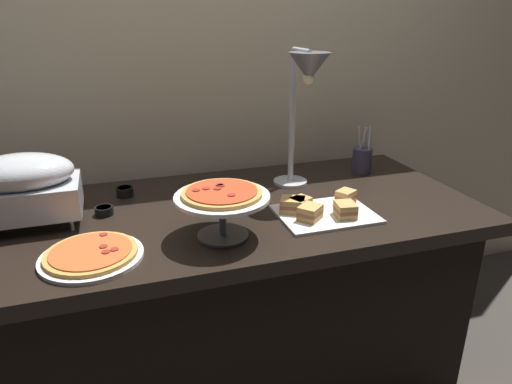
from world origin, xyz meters
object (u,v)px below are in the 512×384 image
heat_lamp (305,83)px  pizza_plate_front (92,255)px  sandwich_platter (321,209)px  sauce_cup_far (104,210)px  sauce_cup_near (125,191)px  utensil_holder (362,160)px  chafing_dish (23,186)px  pizza_plate_center (222,200)px

heat_lamp → pizza_plate_front: heat_lamp is taller
pizza_plate_front → sandwich_platter: size_ratio=0.89×
sandwich_platter → sauce_cup_far: bearing=161.8°
sandwich_platter → sauce_cup_far: sandwich_platter is taller
pizza_plate_front → sauce_cup_near: 0.49m
sauce_cup_near → utensil_holder: bearing=-1.5°
sauce_cup_far → chafing_dish: bearing=-178.7°
sauce_cup_near → utensil_holder: utensil_holder is taller
sauce_cup_far → utensil_holder: 1.11m
pizza_plate_center → utensil_holder: (0.74, 0.43, -0.07)m
chafing_dish → sauce_cup_far: size_ratio=5.45×
sandwich_platter → utensil_holder: (0.38, 0.37, 0.04)m
heat_lamp → utensil_holder: 0.53m
chafing_dish → sandwich_platter: (0.96, -0.23, -0.12)m
heat_lamp → utensil_holder: (0.35, 0.15, -0.37)m
heat_lamp → pizza_plate_center: 0.56m
pizza_plate_center → sandwich_platter: (0.37, 0.05, -0.10)m
pizza_plate_front → sauce_cup_far: 0.32m
chafing_dish → pizza_plate_front: bearing=-57.0°
sandwich_platter → sauce_cup_near: bearing=148.2°
pizza_plate_center → sauce_cup_far: bearing=141.0°
pizza_plate_front → sauce_cup_near: bearing=76.2°
sandwich_platter → sauce_cup_far: size_ratio=5.23×
sauce_cup_near → utensil_holder: size_ratio=0.31×
heat_lamp → sauce_cup_near: size_ratio=8.39×
utensil_holder → sauce_cup_near: bearing=178.5°
pizza_plate_center → sandwich_platter: bearing=8.2°
sauce_cup_near → sauce_cup_far: sauce_cup_near is taller
pizza_plate_front → utensil_holder: utensil_holder is taller
pizza_plate_front → sandwich_platter: bearing=5.8°
heat_lamp → sandwich_platter: bearing=-95.6°
heat_lamp → sauce_cup_near: (-0.67, 0.18, -0.41)m
pizza_plate_front → pizza_plate_center: bearing=3.5°
pizza_plate_front → sandwich_platter: 0.76m
sandwich_platter → pizza_plate_front: bearing=-174.2°
utensil_holder → sandwich_platter: bearing=-135.2°
sauce_cup_near → pizza_plate_front: bearing=-103.8°
pizza_plate_front → heat_lamp: bearing=20.9°
sauce_cup_near → utensil_holder: 1.02m
chafing_dish → pizza_plate_front: size_ratio=1.17×
pizza_plate_center → sauce_cup_far: size_ratio=4.69×
sauce_cup_near → sauce_cup_far: (-0.08, -0.16, -0.00)m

